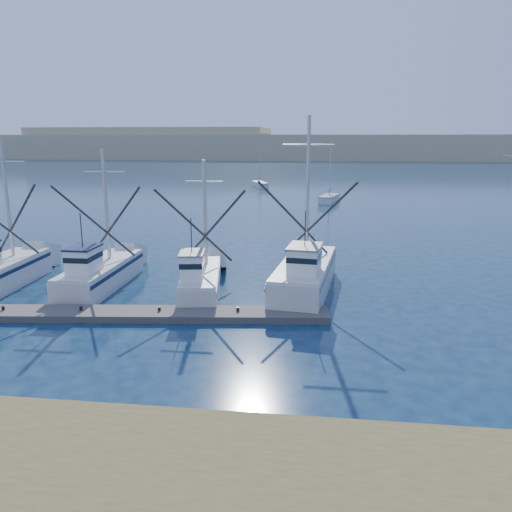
{
  "coord_description": "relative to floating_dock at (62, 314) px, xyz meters",
  "views": [
    {
      "loc": [
        2.8,
        -17.04,
        8.95
      ],
      "look_at": [
        -0.28,
        8.0,
        2.93
      ],
      "focal_mm": 35.0,
      "sensor_mm": 36.0,
      "label": 1
    }
  ],
  "objects": [
    {
      "name": "floating_dock",
      "position": [
        0.0,
        0.0,
        0.0
      ],
      "size": [
        27.26,
        4.76,
        0.36
      ],
      "primitive_type": "cube",
      "rotation": [
        0.0,
        0.0,
        0.11
      ],
      "color": "#57534E",
      "rests_on": "ground"
    },
    {
      "name": "sailboat_near",
      "position": [
        14.47,
        48.48,
        0.31
      ],
      "size": [
        3.16,
        6.02,
        8.1
      ],
      "rotation": [
        0.0,
        0.0,
        -0.24
      ],
      "color": "silver",
      "rests_on": "ground"
    },
    {
      "name": "sailboat_far",
      "position": [
        2.26,
        68.71,
        0.31
      ],
      "size": [
        3.72,
        6.44,
        8.1
      ],
      "rotation": [
        0.0,
        0.0,
        0.35
      ],
      "color": "silver",
      "rests_on": "ground"
    },
    {
      "name": "dune_ridge",
      "position": [
        9.99,
        204.36,
        4.82
      ],
      "size": [
        360.0,
        60.0,
        10.0
      ],
      "primitive_type": "cube",
      "color": "tan",
      "rests_on": "ground"
    },
    {
      "name": "ground",
      "position": [
        9.99,
        -5.64,
        -0.18
      ],
      "size": [
        500.0,
        500.0,
        0.0
      ],
      "primitive_type": "plane",
      "color": "#0D1D3C",
      "rests_on": "ground"
    },
    {
      "name": "trawler_fleet",
      "position": [
        1.36,
        5.0,
        0.8
      ],
      "size": [
        27.23,
        9.66,
        10.22
      ],
      "color": "silver",
      "rests_on": "ground"
    }
  ]
}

